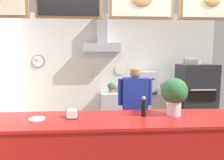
# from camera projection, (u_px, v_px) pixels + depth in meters

# --- Properties ---
(back_wall_assembly) EXTENTS (4.67, 2.70, 2.72)m
(back_wall_assembly) POSITION_uv_depth(u_px,v_px,m) (119.00, 67.00, 4.84)
(back_wall_assembly) COLOR gray
(back_wall_assembly) RESTS_ON ground_plane
(back_prep_counter) EXTENTS (1.66, 0.60, 0.88)m
(back_prep_counter) POSITION_uv_depth(u_px,v_px,m) (137.00, 111.00, 4.74)
(back_prep_counter) COLOR #B7BABF
(back_prep_counter) RESTS_ON ground_plane
(pizza_oven) EXTENTS (0.76, 0.65, 1.62)m
(pizza_oven) POSITION_uv_depth(u_px,v_px,m) (195.00, 98.00, 4.54)
(pizza_oven) COLOR #232326
(pizza_oven) RESTS_ON ground_plane
(shop_worker) EXTENTS (0.58, 0.24, 1.52)m
(shop_worker) POSITION_uv_depth(u_px,v_px,m) (135.00, 109.00, 3.47)
(shop_worker) COLOR #232328
(shop_worker) RESTS_ON ground_plane
(espresso_machine) EXTENTS (0.49, 0.55, 0.47)m
(espresso_machine) POSITION_uv_depth(u_px,v_px,m) (144.00, 82.00, 4.65)
(espresso_machine) COLOR #B7BABF
(espresso_machine) RESTS_ON back_prep_counter
(potted_sage) EXTENTS (0.16, 0.16, 0.20)m
(potted_sage) POSITION_uv_depth(u_px,v_px,m) (164.00, 87.00, 4.72)
(potted_sage) COLOR #9E563D
(potted_sage) RESTS_ON back_prep_counter
(potted_oregano) EXTENTS (0.18, 0.18, 0.22)m
(potted_oregano) POSITION_uv_depth(u_px,v_px,m) (112.00, 87.00, 4.61)
(potted_oregano) COLOR #9E563D
(potted_oregano) RESTS_ON back_prep_counter
(napkin_holder) EXTENTS (0.13, 0.12, 0.10)m
(napkin_holder) POSITION_uv_depth(u_px,v_px,m) (72.00, 114.00, 2.23)
(napkin_holder) COLOR #262628
(napkin_holder) RESTS_ON service_counter
(basil_vase) EXTENTS (0.29, 0.29, 0.43)m
(basil_vase) POSITION_uv_depth(u_px,v_px,m) (174.00, 94.00, 2.30)
(basil_vase) COLOR silver
(basil_vase) RESTS_ON service_counter
(pepper_grinder) EXTENTS (0.05, 0.05, 0.23)m
(pepper_grinder) POSITION_uv_depth(u_px,v_px,m) (144.00, 106.00, 2.28)
(pepper_grinder) COLOR black
(pepper_grinder) RESTS_ON service_counter
(condiment_plate) EXTENTS (0.17, 0.17, 0.01)m
(condiment_plate) POSITION_uv_depth(u_px,v_px,m) (37.00, 119.00, 2.18)
(condiment_plate) COLOR white
(condiment_plate) RESTS_ON service_counter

